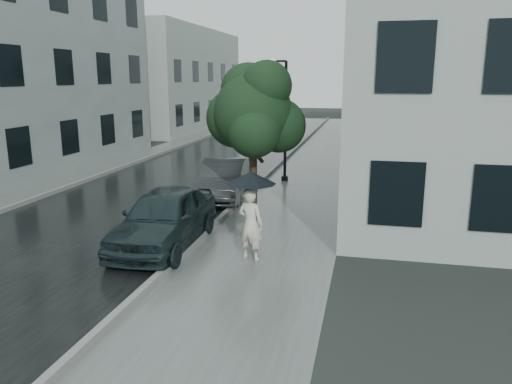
% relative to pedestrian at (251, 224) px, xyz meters
% --- Properties ---
extents(ground, '(120.00, 120.00, 0.00)m').
position_rel_pedestrian_xyz_m(ground, '(-0.05, -0.80, -0.86)').
color(ground, black).
rests_on(ground, ground).
extents(sidewalk, '(3.50, 60.00, 0.01)m').
position_rel_pedestrian_xyz_m(sidewalk, '(0.20, 11.20, -0.86)').
color(sidewalk, slate).
rests_on(sidewalk, ground).
extents(kerb_near, '(0.15, 60.00, 0.15)m').
position_rel_pedestrian_xyz_m(kerb_near, '(-1.63, 11.20, -0.78)').
color(kerb_near, slate).
rests_on(kerb_near, ground).
extents(asphalt_road, '(6.85, 60.00, 0.00)m').
position_rel_pedestrian_xyz_m(asphalt_road, '(-5.13, 11.20, -0.86)').
color(asphalt_road, black).
rests_on(asphalt_road, ground).
extents(kerb_far, '(0.15, 60.00, 0.15)m').
position_rel_pedestrian_xyz_m(kerb_far, '(-8.63, 11.20, -0.78)').
color(kerb_far, slate).
rests_on(kerb_far, ground).
extents(sidewalk_far, '(1.70, 60.00, 0.01)m').
position_rel_pedestrian_xyz_m(sidewalk_far, '(-9.55, 11.20, -0.86)').
color(sidewalk_far, '#4C5451').
rests_on(sidewalk_far, ground).
extents(building_near, '(7.02, 36.00, 9.00)m').
position_rel_pedestrian_xyz_m(building_near, '(5.42, 18.70, 3.64)').
color(building_near, gray).
rests_on(building_near, ground).
extents(building_far_b, '(7.02, 18.00, 8.00)m').
position_rel_pedestrian_xyz_m(building_far_b, '(-13.82, 29.20, 3.14)').
color(building_far_b, gray).
rests_on(building_far_b, ground).
extents(pedestrian, '(0.71, 0.56, 1.70)m').
position_rel_pedestrian_xyz_m(pedestrian, '(0.00, 0.00, 0.00)').
color(pedestrian, beige).
rests_on(pedestrian, sidewalk).
extents(umbrella, '(1.21, 1.21, 1.20)m').
position_rel_pedestrian_xyz_m(umbrella, '(0.01, 0.04, 1.09)').
color(umbrella, black).
rests_on(umbrella, ground).
extents(street_tree, '(2.97, 2.70, 4.66)m').
position_rel_pedestrian_xyz_m(street_tree, '(-0.69, 3.30, 2.34)').
color(street_tree, '#332619').
rests_on(street_tree, ground).
extents(lamp_post, '(0.84, 0.40, 4.91)m').
position_rel_pedestrian_xyz_m(lamp_post, '(-0.90, 9.22, 1.96)').
color(lamp_post, black).
rests_on(lamp_post, ground).
extents(car_near, '(1.84, 4.36, 1.47)m').
position_rel_pedestrian_xyz_m(car_near, '(-2.34, 0.46, -0.12)').
color(car_near, black).
rests_on(car_near, ground).
extents(car_far, '(1.95, 4.29, 1.36)m').
position_rel_pedestrian_xyz_m(car_far, '(-2.35, 5.70, -0.17)').
color(car_far, '#26292C').
rests_on(car_far, ground).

